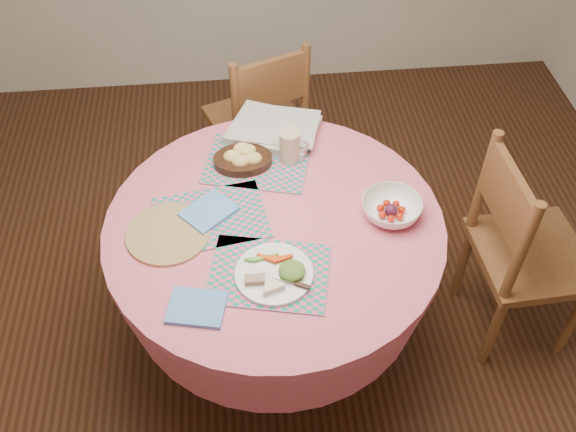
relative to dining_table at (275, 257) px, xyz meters
name	(u,v)px	position (x,y,z in m)	size (l,w,h in m)	color
ground	(277,336)	(0.00, 0.00, -0.56)	(4.00, 4.00, 0.00)	#331C0F
dining_table	(275,257)	(0.00, 0.00, 0.00)	(1.24, 1.24, 0.75)	#D2626C
chair_right	(521,249)	(0.98, -0.02, -0.05)	(0.45, 0.47, 0.97)	brown
chair_back	(261,119)	(0.01, 0.94, -0.07)	(0.55, 0.54, 0.93)	brown
placemat_front	(269,273)	(-0.04, -0.23, 0.20)	(0.40, 0.30, 0.01)	#17826C
placemat_left	(211,218)	(-0.23, 0.05, 0.20)	(0.40, 0.30, 0.01)	#17826C
placemat_back	(257,163)	(-0.04, 0.32, 0.20)	(0.40, 0.30, 0.01)	#17826C
wicker_trivet	(168,234)	(-0.38, -0.02, 0.20)	(0.30, 0.30, 0.01)	olive
napkin_near	(197,308)	(-0.28, -0.35, 0.20)	(0.18, 0.14, 0.01)	#548CD8
napkin_far	(209,212)	(-0.23, 0.07, 0.21)	(0.18, 0.14, 0.01)	#548CD8
dinner_plate	(276,273)	(-0.01, -0.25, 0.22)	(0.26, 0.26, 0.05)	white
bread_bowl	(243,157)	(-0.10, 0.32, 0.23)	(0.23, 0.23, 0.08)	black
latte_mug	(290,146)	(0.09, 0.33, 0.27)	(0.12, 0.08, 0.13)	#C5AF87
fruit_bowl	(391,209)	(0.43, 0.00, 0.23)	(0.24, 0.24, 0.07)	white
newspaper_stack	(274,129)	(0.04, 0.50, 0.22)	(0.42, 0.39, 0.04)	silver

